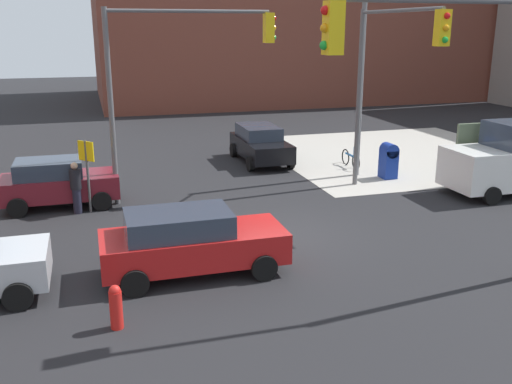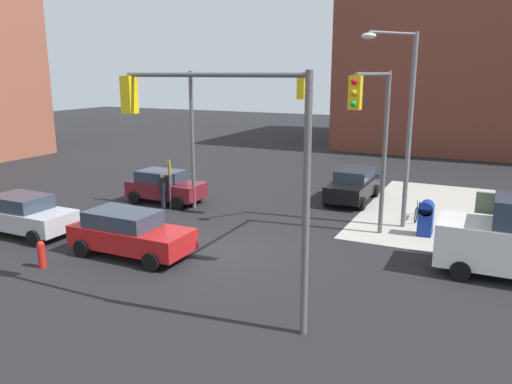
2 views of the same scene
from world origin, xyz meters
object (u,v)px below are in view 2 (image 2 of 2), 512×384
fire_hydrant (42,254)px  pedestrian_crossing (163,191)px  hatchback_red (129,233)px  coupe_maroon (165,186)px  bicycle_at_crosswalk (173,190)px  traffic_signal_se_corner (228,147)px  street_lamp_corner (404,117)px  bicycle_leaning_on_fence (418,212)px  hatchback_black (353,185)px  traffic_signal_nw_corner (234,113)px  coupe_silver (26,215)px  mailbox_blue (426,217)px  traffic_signal_ne_corner (375,125)px

fire_hydrant → pedestrian_crossing: (-0.80, 8.00, 0.40)m
hatchback_red → coupe_maroon: size_ratio=1.17×
hatchback_red → bicycle_at_crosswalk: hatchback_red is taller
traffic_signal_se_corner → street_lamp_corner: size_ratio=0.81×
pedestrian_crossing → bicycle_leaning_on_fence: bearing=65.9°
hatchback_black → bicycle_leaning_on_fence: 4.08m
fire_hydrant → hatchback_black: size_ratio=0.22×
street_lamp_corner → bicycle_leaning_on_fence: 4.71m
traffic_signal_nw_corner → coupe_maroon: 5.63m
street_lamp_corner → hatchback_black: (-2.90, 3.71, -3.86)m
coupe_silver → hatchback_black: size_ratio=0.90×
traffic_signal_nw_corner → pedestrian_crossing: traffic_signal_nw_corner is taller
hatchback_red → pedestrian_crossing: 6.37m
hatchback_black → pedestrian_crossing: 9.56m
hatchback_red → mailbox_blue: bearing=36.9°
fire_hydrant → hatchback_black: 15.17m
hatchback_red → street_lamp_corner: bearing=42.8°
street_lamp_corner → bicycle_at_crosswalk: 12.57m
coupe_maroon → pedestrian_crossing: 1.16m
hatchback_red → bicycle_at_crosswalk: bearing=115.0°
mailbox_blue → bicycle_leaning_on_fence: 2.32m
traffic_signal_nw_corner → street_lamp_corner: (7.25, 1.00, 0.05)m
hatchback_black → bicycle_at_crosswalk: size_ratio=2.48×
traffic_signal_ne_corner → hatchback_red: size_ratio=1.45×
fire_hydrant → bicycle_at_crosswalk: size_ratio=0.54×
street_lamp_corner → coupe_maroon: 12.05m
hatchback_red → traffic_signal_se_corner: bearing=-24.8°
street_lamp_corner → coupe_maroon: (-11.40, -0.71, -3.86)m
fire_hydrant → hatchback_black: (7.08, 13.41, 0.36)m
coupe_maroon → hatchback_black: bearing=27.5°
hatchback_red → coupe_silver: bearing=179.5°
traffic_signal_ne_corner → bicycle_leaning_on_fence: traffic_signal_ne_corner is taller
traffic_signal_se_corner → hatchback_black: (-0.33, 13.71, -3.79)m
mailbox_blue → bicycle_leaning_on_fence: bearing=105.3°
traffic_signal_se_corner → street_lamp_corner: 10.33m
street_lamp_corner → hatchback_red: size_ratio=1.79×
mailbox_blue → street_lamp_corner: bearing=157.6°
traffic_signal_se_corner → street_lamp_corner: bearing=75.6°
fire_hydrant → hatchback_black: hatchback_black is taller
traffic_signal_nw_corner → hatchback_red: 7.54m
traffic_signal_ne_corner → street_lamp_corner: bearing=80.9°
fire_hydrant → hatchback_red: bearing=49.5°
traffic_signal_se_corner → coupe_silver: (-10.80, 2.58, -3.79)m
hatchback_red → traffic_signal_nw_corner: bearing=82.8°
fire_hydrant → coupe_silver: (-3.39, 2.28, 0.36)m
mailbox_blue → pedestrian_crossing: pedestrian_crossing is taller
fire_hydrant → coupe_maroon: coupe_maroon is taller
traffic_signal_nw_corner → coupe_maroon: size_ratio=1.69×
traffic_signal_se_corner → mailbox_blue: 10.93m
traffic_signal_nw_corner → traffic_signal_ne_corner: (6.77, -2.01, -0.03)m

